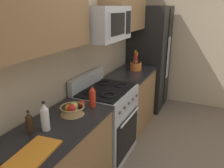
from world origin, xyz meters
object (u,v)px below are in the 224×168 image
at_px(microwave, 103,23).
at_px(bottle_hot_sauce, 92,97).
at_px(fruit_basket, 72,109).
at_px(cutting_board, 34,153).
at_px(apple_loose, 82,104).
at_px(refrigerator, 149,58).
at_px(utensil_crock, 136,66).
at_px(bottle_soy, 29,123).
at_px(bottle_vinegar, 45,117).
at_px(range_oven, 106,122).

xyz_separation_m(microwave, bottle_hot_sauce, (-0.48, -0.11, -0.68)).
bearing_deg(fruit_basket, cutting_board, -169.68).
relative_size(microwave, apple_loose, 9.71).
height_order(refrigerator, microwave, refrigerator).
bearing_deg(utensil_crock, bottle_hot_sauce, -177.70).
bearing_deg(apple_loose, bottle_hot_sauce, -56.43).
relative_size(bottle_soy, bottle_hot_sauce, 0.83).
relative_size(refrigerator, bottle_soy, 9.92).
relative_size(utensil_crock, bottle_soy, 1.67).
xyz_separation_m(bottle_hot_sauce, bottle_vinegar, (-0.57, 0.12, 0.01)).
relative_size(utensil_crock, fruit_basket, 1.37).
distance_m(fruit_basket, bottle_vinegar, 0.34).
bearing_deg(bottle_hot_sauce, range_oven, 10.20).
bearing_deg(microwave, bottle_soy, 175.25).
bearing_deg(apple_loose, range_oven, -0.66).
bearing_deg(bottle_soy, refrigerator, -2.65).
distance_m(refrigerator, cutting_board, 3.15).
xyz_separation_m(fruit_basket, bottle_soy, (-0.42, 0.12, 0.04)).
distance_m(fruit_basket, cutting_board, 0.64).
bearing_deg(cutting_board, bottle_hot_sauce, 1.84).
bearing_deg(microwave, cutting_board, -174.08).
distance_m(fruit_basket, bottle_hot_sauce, 0.26).
bearing_deg(apple_loose, cutting_board, -171.45).
height_order(apple_loose, bottle_hot_sauce, bottle_hot_sauce).
bearing_deg(apple_loose, bottle_vinegar, 177.06).
bearing_deg(refrigerator, range_oven, 179.45).
distance_m(refrigerator, apple_loose, 2.35).
bearing_deg(bottle_hot_sauce, cutting_board, -178.16).
distance_m(utensil_crock, bottle_soy, 2.16).
relative_size(refrigerator, cutting_board, 4.91).
bearing_deg(bottle_soy, fruit_basket, -15.93).
bearing_deg(apple_loose, microwave, 2.00).
relative_size(range_oven, bottle_vinegar, 4.35).
xyz_separation_m(utensil_crock, bottle_soy, (-2.15, 0.14, 0.01)).
bearing_deg(bottle_vinegar, fruit_basket, -5.53).
distance_m(microwave, apple_loose, 0.92).
height_order(range_oven, microwave, microwave).
distance_m(apple_loose, bottle_vinegar, 0.51).
xyz_separation_m(microwave, bottle_vinegar, (-1.04, 0.01, -0.67)).
bearing_deg(microwave, bottle_hot_sauce, -166.93).
xyz_separation_m(microwave, utensil_crock, (1.02, -0.05, -0.71)).
xyz_separation_m(refrigerator, apple_loose, (-2.35, 0.02, 0.00)).
distance_m(range_oven, utensil_crock, 1.14).
relative_size(refrigerator, utensil_crock, 5.94).
relative_size(microwave, bottle_soy, 3.68).
xyz_separation_m(utensil_crock, apple_loose, (-1.56, 0.03, -0.04)).
height_order(utensil_crock, apple_loose, utensil_crock).
distance_m(refrigerator, bottle_vinegar, 2.85).
xyz_separation_m(refrigerator, cutting_board, (-3.14, -0.10, -0.03)).
bearing_deg(refrigerator, bottle_hot_sauce, -178.27).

